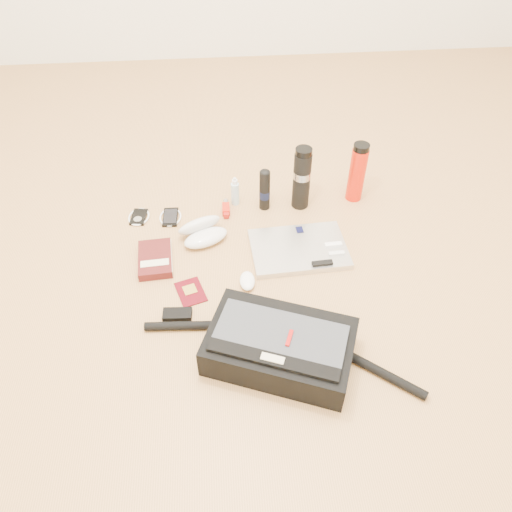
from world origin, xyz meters
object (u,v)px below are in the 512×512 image
(messenger_bag, at_px, (279,346))
(book, at_px, (156,259))
(thermos_black, at_px, (302,178))
(thermos_red, at_px, (357,172))
(laptop, at_px, (299,249))

(messenger_bag, xyz_separation_m, book, (-0.41, 0.46, -0.04))
(book, distance_m, thermos_black, 0.68)
(thermos_red, bearing_deg, messenger_bag, -118.19)
(messenger_bag, bearing_deg, thermos_red, 83.21)
(book, height_order, thermos_red, thermos_red)
(messenger_bag, xyz_separation_m, laptop, (0.14, 0.47, -0.05))
(messenger_bag, relative_size, thermos_black, 3.09)
(thermos_black, height_order, thermos_red, thermos_black)
(messenger_bag, xyz_separation_m, thermos_black, (0.18, 0.76, 0.08))
(book, relative_size, thermos_black, 0.71)
(book, xyz_separation_m, thermos_red, (0.84, 0.33, 0.12))
(laptop, height_order, thermos_red, thermos_red)
(laptop, xyz_separation_m, thermos_red, (0.29, 0.32, 0.12))
(laptop, relative_size, book, 1.92)
(laptop, xyz_separation_m, book, (-0.55, -0.01, 0.00))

